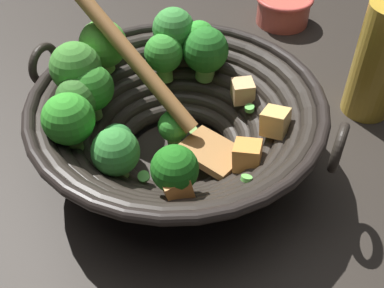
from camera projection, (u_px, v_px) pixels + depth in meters
ground_plane at (178, 160)px, 0.59m from camera, size 4.00×4.00×0.00m
wok at (171, 116)px, 0.55m from camera, size 0.39×0.34×0.22m
cooking_oil_bottle at (381, 57)px, 0.61m from camera, size 0.07×0.07×0.21m
prep_bowl at (283, 8)px, 0.82m from camera, size 0.10×0.10×0.05m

